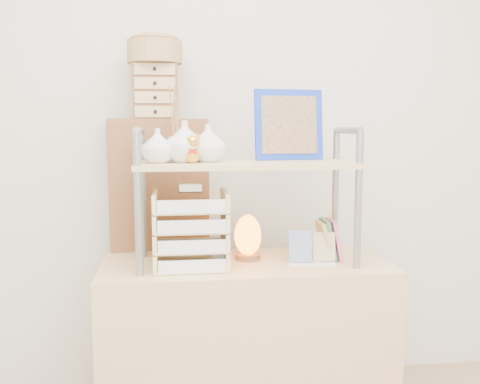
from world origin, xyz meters
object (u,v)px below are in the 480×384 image
Objects in this scene: letter_tray at (191,234)px; salt_lamp at (248,236)px; cabinet at (159,260)px; desk at (246,347)px.

salt_lamp is at bearing 22.38° from letter_tray.
cabinet is 6.97× the size of salt_lamp.
salt_lamp is (0.25, 0.10, -0.04)m from letter_tray.
desk is 0.89× the size of cabinet.
letter_tray reaches higher than desk.
salt_lamp is at bearing -47.36° from cabinet.
desk is 3.49× the size of letter_tray.
desk is at bearing -52.55° from cabinet.
cabinet is 0.49m from letter_tray.
cabinet reaches higher than salt_lamp.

